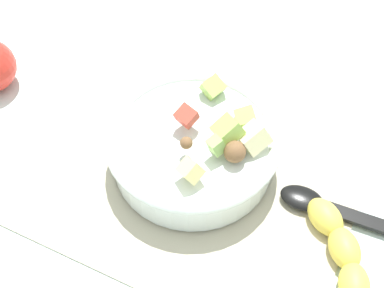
{
  "coord_description": "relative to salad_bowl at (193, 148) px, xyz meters",
  "views": [
    {
      "loc": [
        0.2,
        -0.41,
        0.64
      ],
      "look_at": [
        0.01,
        -0.0,
        0.05
      ],
      "focal_mm": 54.35,
      "sensor_mm": 36.0,
      "label": 1
    }
  ],
  "objects": [
    {
      "name": "banana_whole",
      "position": [
        0.22,
        -0.04,
        -0.02
      ],
      "size": [
        0.12,
        0.13,
        0.04
      ],
      "color": "yellow",
      "rests_on": "ground_plane"
    },
    {
      "name": "serving_spoon",
      "position": [
        0.2,
        0.01,
        -0.03
      ],
      "size": [
        0.24,
        0.04,
        0.01
      ],
      "color": "black",
      "rests_on": "placemat"
    },
    {
      "name": "ground_plane",
      "position": [
        -0.01,
        0.0,
        -0.04
      ],
      "size": [
        2.4,
        2.4,
        0.0
      ],
      "primitive_type": "plane",
      "color": "silver"
    },
    {
      "name": "salad_bowl",
      "position": [
        0.0,
        0.0,
        0.0
      ],
      "size": [
        0.23,
        0.23,
        0.1
      ],
      "color": "white",
      "rests_on": "placemat"
    },
    {
      "name": "placemat",
      "position": [
        -0.01,
        0.0,
        -0.04
      ],
      "size": [
        0.46,
        0.38,
        0.01
      ],
      "primitive_type": "cube",
      "color": "#BCB299",
      "rests_on": "ground_plane"
    }
  ]
}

